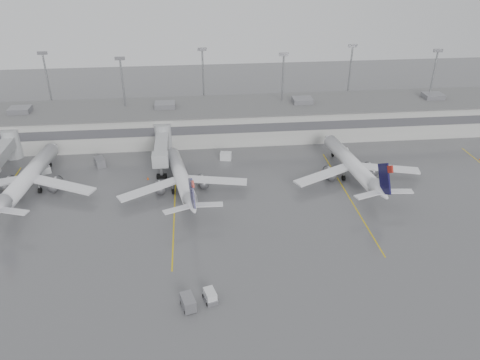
{
  "coord_description": "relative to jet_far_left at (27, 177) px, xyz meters",
  "views": [
    {
      "loc": [
        -12.67,
        -54.87,
        48.07
      ],
      "look_at": [
        -4.62,
        24.0,
        5.0
      ],
      "focal_mm": 35.0,
      "sensor_mm": 36.0,
      "label": 1
    }
  ],
  "objects": [
    {
      "name": "ground",
      "position": [
        47.17,
        -32.64,
        -3.29
      ],
      "size": [
        260.0,
        260.0,
        0.0
      ],
      "primitive_type": "plane",
      "color": "#515154",
      "rests_on": "ground"
    },
    {
      "name": "terminal",
      "position": [
        47.16,
        25.34,
        0.88
      ],
      "size": [
        152.0,
        17.0,
        9.45
      ],
      "color": "#A7A7A2",
      "rests_on": "ground"
    },
    {
      "name": "light_masts",
      "position": [
        47.17,
        31.11,
        8.73
      ],
      "size": [
        142.4,
        8.0,
        20.6
      ],
      "color": "gray",
      "rests_on": "ground"
    },
    {
      "name": "jet_bridge_left",
      "position": [
        -8.33,
        13.08,
        0.57
      ],
      "size": [
        4.0,
        17.2,
        7.0
      ],
      "color": "#97999C",
      "rests_on": "ground"
    },
    {
      "name": "jet_bridge_right",
      "position": [
        26.67,
        13.08,
        0.57
      ],
      "size": [
        4.0,
        17.2,
        7.0
      ],
      "color": "#97999C",
      "rests_on": "ground"
    },
    {
      "name": "stand_markings",
      "position": [
        47.17,
        -8.64,
        -3.29
      ],
      "size": [
        105.25,
        40.0,
        0.01
      ],
      "color": "gold",
      "rests_on": "ground"
    },
    {
      "name": "jet_far_left",
      "position": [
        0.0,
        0.0,
        0.0
      ],
      "size": [
        29.06,
        32.73,
        10.6
      ],
      "rotation": [
        0.0,
        0.0,
        -0.11
      ],
      "color": "silver",
      "rests_on": "ground"
    },
    {
      "name": "jet_mid_left",
      "position": [
        31.2,
        -2.95,
        -0.3
      ],
      "size": [
        26.14,
        29.55,
        9.63
      ],
      "rotation": [
        0.0,
        0.0,
        0.18
      ],
      "color": "silver",
      "rests_on": "ground"
    },
    {
      "name": "jet_mid_right",
      "position": [
        67.73,
        -1.05,
        -0.1
      ],
      "size": [
        28.14,
        31.7,
        10.27
      ],
      "rotation": [
        0.0,
        0.0,
        0.11
      ],
      "color": "silver",
      "rests_on": "ground"
    },
    {
      "name": "baggage_tug",
      "position": [
        35.43,
        -35.7,
        -2.62
      ],
      "size": [
        2.36,
        3.05,
        1.74
      ],
      "rotation": [
        0.0,
        0.0,
        0.27
      ],
      "color": "silver",
      "rests_on": "ground"
    },
    {
      "name": "baggage_cart",
      "position": [
        32.23,
        -36.9,
        -2.29
      ],
      "size": [
        2.45,
        3.34,
        1.92
      ],
      "rotation": [
        0.0,
        0.0,
        0.27
      ],
      "color": "slate",
      "rests_on": "ground"
    },
    {
      "name": "gse_uld_a",
      "position": [
        1.07,
        8.07,
        -2.54
      ],
      "size": [
        2.51,
        2.12,
        1.51
      ],
      "primitive_type": "cube",
      "rotation": [
        0.0,
        0.0,
        0.39
      ],
      "color": "silver",
      "rests_on": "ground"
    },
    {
      "name": "gse_uld_b",
      "position": [
        41.21,
        10.87,
        -2.39
      ],
      "size": [
        2.84,
        2.18,
        1.81
      ],
      "primitive_type": "cube",
      "rotation": [
        0.0,
        0.0,
        -0.2
      ],
      "color": "silver",
      "rests_on": "ground"
    },
    {
      "name": "gse_uld_c",
      "position": [
        69.27,
        10.55,
        -2.49
      ],
      "size": [
        2.4,
        1.71,
        1.61
      ],
      "primitive_type": "cube",
      "rotation": [
        0.0,
        0.0,
        -0.09
      ],
      "color": "silver",
      "rests_on": "ground"
    },
    {
      "name": "gse_loader",
      "position": [
        12.44,
        10.47,
        -2.31
      ],
      "size": [
        3.04,
        3.67,
        1.97
      ],
      "primitive_type": "cube",
      "rotation": [
        0.0,
        0.0,
        0.4
      ],
      "color": "slate",
      "rests_on": "ground"
    },
    {
      "name": "cone_a",
      "position": [
        -2.53,
        -1.37,
        -2.92
      ],
      "size": [
        0.48,
        0.48,
        0.76
      ],
      "primitive_type": "cone",
      "color": "#F75405",
      "rests_on": "ground"
    },
    {
      "name": "cone_b",
      "position": [
        23.72,
        2.81,
        -2.98
      ],
      "size": [
        0.4,
        0.4,
        0.63
      ],
      "primitive_type": "cone",
      "color": "#F75405",
      "rests_on": "ground"
    },
    {
      "name": "cone_c",
      "position": [
        61.44,
        1.76,
        -2.92
      ],
      "size": [
        0.48,
        0.48,
        0.76
      ],
      "primitive_type": "cone",
      "color": "#F75405",
      "rests_on": "ground"
    },
    {
      "name": "cone_d",
      "position": [
        100.49,
        4.66,
        -2.92
      ],
      "size": [
        0.47,
        0.47,
        0.74
      ],
      "primitive_type": "cone",
      "color": "#F75405",
      "rests_on": "ground"
    }
  ]
}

